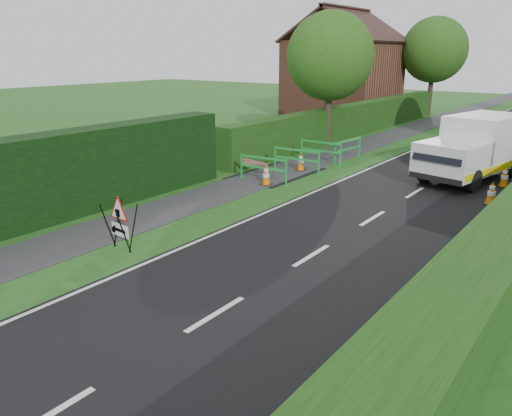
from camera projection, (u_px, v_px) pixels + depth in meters
The scene contains 18 objects.
ground at pixel (89, 297), 10.00m from camera, with size 120.00×120.00×0.00m, color #1F4E16.
footpath at pixel (453, 115), 38.45m from camera, with size 2.00×90.00×0.02m, color #2D2D30.
hedge_west_far at pixel (354, 134), 29.66m from camera, with size 1.00×24.00×1.80m, color #14380F.
house_west at pixel (343, 77), 37.76m from camera, with size 7.50×7.40×7.88m.
tree_nw at pixel (330, 56), 25.03m from camera, with size 4.40×4.40×6.70m.
tree_fw at pixel (434, 50), 37.16m from camera, with size 4.80×4.80×7.24m.
triangle_sign at pixel (118, 219), 12.14m from camera, with size 0.86×0.86×1.18m.
works_van at pixel (475, 146), 18.90m from camera, with size 3.03×5.55×2.40m.
traffic_cone_0 at pixel (492, 193), 15.94m from camera, with size 0.38×0.38×0.79m.
traffic_cone_1 at pixel (505, 177), 18.00m from camera, with size 0.38×0.38×0.79m.
traffic_cone_3 at pixel (266, 175), 18.29m from camera, with size 0.38×0.38×0.79m.
traffic_cone_4 at pixel (301, 161), 20.54m from camera, with size 0.38×0.38×0.79m.
ped_barrier_0 at pixel (263, 166), 18.64m from camera, with size 2.08×0.46×1.00m.
ped_barrier_1 at pixel (297, 157), 20.17m from camera, with size 2.08×0.51×1.00m.
ped_barrier_2 at pixel (321, 149), 21.87m from camera, with size 2.07×0.42×1.00m.
ped_barrier_3 at pixel (348, 147), 22.25m from camera, with size 0.57×2.09×1.00m.
redwhite_plank at pixel (255, 175), 19.92m from camera, with size 1.50×0.04×0.25m, color red.
hatchback_car at pixel (512, 123), 29.53m from camera, with size 1.55×3.84×1.31m, color silver.
Camera 1 is at (8.08, -5.20, 4.71)m, focal length 35.00 mm.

